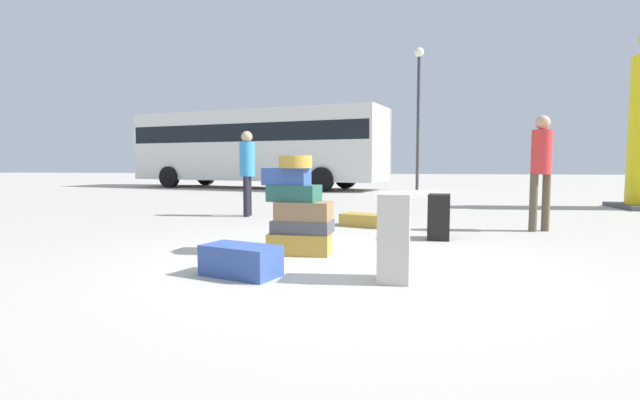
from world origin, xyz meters
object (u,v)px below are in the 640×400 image
object	(u,v)px
suitcase_tower	(298,212)
suitcase_navy_left_side	(241,261)
suitcase_cream_foreground_near	(394,237)
lamp_post	(418,96)
person_bearded_onlooker	(541,162)
suitcase_black_foreground_far	(439,217)
person_tourist_with_camera	(247,166)
parked_bus	(256,144)
suitcase_tan_right_side	(365,220)

from	to	relation	value
suitcase_tower	suitcase_navy_left_side	bearing A→B (deg)	-105.14
suitcase_cream_foreground_near	lamp_post	distance (m)	14.98
person_bearded_onlooker	suitcase_black_foreground_far	bearing A→B (deg)	11.43
person_tourist_with_camera	parked_bus	size ratio (longest dim) A/B	0.15
suitcase_tower	suitcase_cream_foreground_near	size ratio (longest dim) A/B	1.44
suitcase_tower	parked_bus	size ratio (longest dim) A/B	0.10
suitcase_cream_foreground_near	person_tourist_with_camera	bearing A→B (deg)	124.11
suitcase_cream_foreground_near	suitcase_tower	bearing A→B (deg)	137.03
suitcase_cream_foreground_near	person_tourist_with_camera	world-z (taller)	person_tourist_with_camera
suitcase_tan_right_side	lamp_post	world-z (taller)	lamp_post
person_bearded_onlooker	suitcase_tan_right_side	bearing A→B (deg)	-24.19
suitcase_tower	parked_bus	world-z (taller)	parked_bus
suitcase_tan_right_side	parked_bus	xyz separation A→B (m)	(-5.16, 11.20, 1.73)
suitcase_cream_foreground_near	person_bearded_onlooker	size ratio (longest dim) A/B	0.44
parked_bus	suitcase_black_foreground_far	bearing A→B (deg)	-48.32
suitcase_tan_right_side	suitcase_tower	bearing A→B (deg)	-83.71
suitcase_tower	suitcase_tan_right_side	size ratio (longest dim) A/B	1.45
suitcase_black_foreground_far	suitcase_tower	bearing A→B (deg)	-136.30
suitcase_black_foreground_far	person_bearded_onlooker	size ratio (longest dim) A/B	0.35
suitcase_cream_foreground_near	suitcase_tan_right_side	xyz separation A→B (m)	(-0.45, 3.63, -0.29)
lamp_post	parked_bus	bearing A→B (deg)	177.91
suitcase_cream_foreground_near	lamp_post	xyz separation A→B (m)	(0.98, 14.59, 3.23)
suitcase_navy_left_side	suitcase_tan_right_side	distance (m)	3.79
person_bearded_onlooker	parked_bus	world-z (taller)	parked_bus
suitcase_tower	person_tourist_with_camera	distance (m)	4.06
suitcase_tower	suitcase_tan_right_side	xyz separation A→B (m)	(0.65, 2.48, -0.39)
suitcase_black_foreground_far	parked_bus	world-z (taller)	parked_bus
parked_bus	lamp_post	xyz separation A→B (m)	(6.59, -0.24, 1.79)
suitcase_black_foreground_far	suitcase_cream_foreground_near	size ratio (longest dim) A/B	0.79
suitcase_black_foreground_far	suitcase_tan_right_side	distance (m)	1.62
suitcase_tan_right_side	parked_bus	distance (m)	12.45
suitcase_navy_left_side	person_tourist_with_camera	bearing A→B (deg)	126.45
suitcase_navy_left_side	person_bearded_onlooker	size ratio (longest dim) A/B	0.40
suitcase_cream_foreground_near	person_tourist_with_camera	xyz separation A→B (m)	(-2.86, 4.78, 0.61)
parked_bus	suitcase_tan_right_side	bearing A→B (deg)	-50.35
suitcase_tower	suitcase_black_foreground_far	bearing A→B (deg)	36.66
suitcase_tower	person_bearded_onlooker	bearing A→B (deg)	34.41
suitcase_tower	lamp_post	world-z (taller)	lamp_post
suitcase_black_foreground_far	lamp_post	size ratio (longest dim) A/B	0.11
suitcase_navy_left_side	lamp_post	distance (m)	15.22
suitcase_black_foreground_far	person_tourist_with_camera	distance (m)	4.26
suitcase_tan_right_side	person_bearded_onlooker	world-z (taller)	person_bearded_onlooker
suitcase_tower	suitcase_tan_right_side	world-z (taller)	suitcase_tower
person_tourist_with_camera	lamp_post	bearing A→B (deg)	153.57
suitcase_black_foreground_far	parked_bus	bearing A→B (deg)	123.79
person_bearded_onlooker	person_tourist_with_camera	world-z (taller)	person_bearded_onlooker
suitcase_tower	lamp_post	distance (m)	13.96
suitcase_navy_left_side	parked_bus	distance (m)	15.53
suitcase_tower	suitcase_navy_left_side	world-z (taller)	suitcase_tower
suitcase_black_foreground_far	person_bearded_onlooker	xyz separation A→B (m)	(1.62, 1.01, 0.76)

